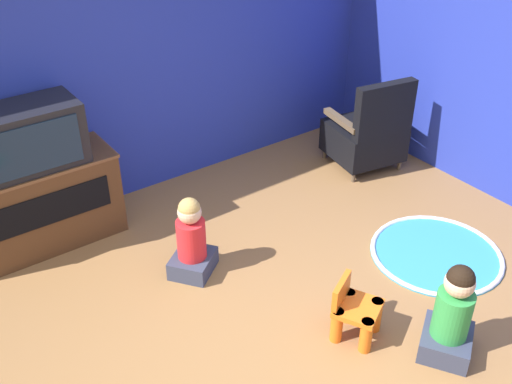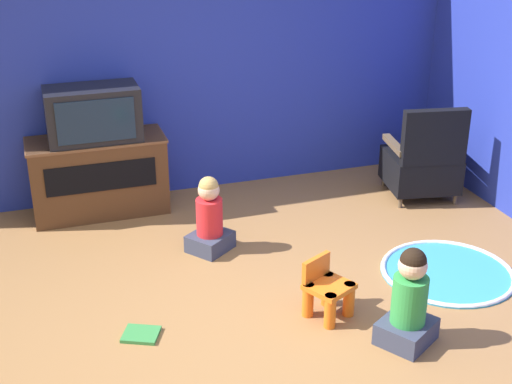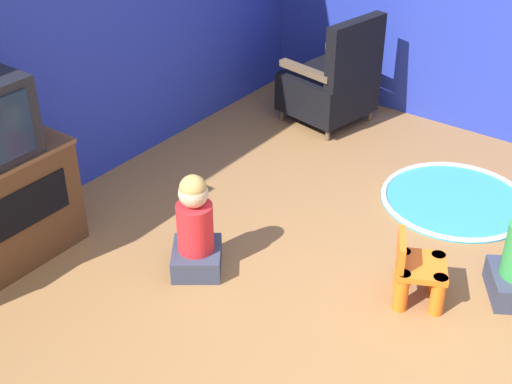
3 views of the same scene
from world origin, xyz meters
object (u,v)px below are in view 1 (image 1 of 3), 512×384
Objects in this scene: yellow_kid_chair at (355,313)px; child_watching_left at (191,241)px; tv_cabinet at (40,202)px; television at (25,137)px; black_armchair at (367,134)px; child_watching_center at (452,317)px.

yellow_kid_chair is 0.64× the size of child_watching_left.
tv_cabinet is 0.57m from television.
television reaches higher than child_watching_left.
black_armchair reaches higher than yellow_kid_chair.
black_armchair is 2.27m from yellow_kid_chair.
black_armchair is (2.90, -0.62, -0.02)m from tv_cabinet.
tv_cabinet is 2.97m from black_armchair.
yellow_kid_chair is (-1.64, -1.56, -0.16)m from black_armchair.
yellow_kid_chair is at bearing 53.65° from black_armchair.
tv_cabinet is 3.09m from child_watching_center.
child_watching_center is at bearing 67.77° from black_armchair.
tv_cabinet is 2.52m from yellow_kid_chair.
tv_cabinet is 1.26m from child_watching_left.
child_watching_center reaches higher than child_watching_left.
child_watching_center is (1.63, -2.61, -0.64)m from television.
television is at bearing 92.96° from yellow_kid_chair.
television reaches higher than child_watching_center.
black_armchair is 2.19m from child_watching_left.
child_watching_left is at bearing 20.45° from black_armchair.
black_armchair is at bearing -11.65° from television.
television is (0.00, -0.02, 0.57)m from tv_cabinet.
black_armchair is 2.26× the size of yellow_kid_chair.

